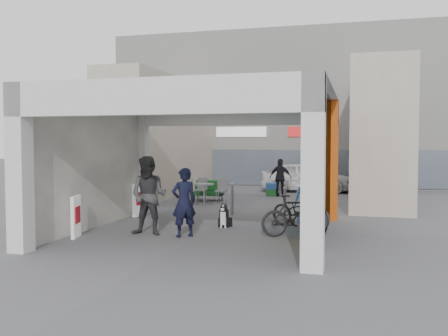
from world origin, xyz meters
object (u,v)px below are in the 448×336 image
(man_back_turned, at_px, (149,196))
(white_van, at_px, (306,177))
(produce_stand, at_px, (208,192))
(man_crates, at_px, (281,178))
(border_collie, at_px, (224,218))
(bicycle_rear, at_px, (295,215))
(man_elderly, at_px, (307,199))
(cafe_set, at_px, (203,195))
(man_with_dog, at_px, (184,202))
(bicycle_front, at_px, (300,211))

(man_back_turned, relative_size, white_van, 0.48)
(produce_stand, distance_m, man_back_turned, 7.42)
(man_back_turned, distance_m, man_crates, 9.64)
(border_collie, relative_size, white_van, 0.16)
(bicycle_rear, distance_m, white_van, 10.96)
(man_elderly, xyz_separation_m, white_van, (-0.99, 9.44, -0.05))
(produce_stand, xyz_separation_m, man_back_turned, (0.70, -7.36, 0.66))
(border_collie, bearing_deg, cafe_set, 133.38)
(man_with_dog, relative_size, man_elderly, 1.12)
(man_with_dog, height_order, bicycle_rear, man_with_dog)
(man_crates, relative_size, bicycle_front, 0.90)
(cafe_set, distance_m, man_with_dog, 6.62)
(produce_stand, relative_size, white_van, 0.29)
(man_crates, bearing_deg, bicycle_rear, 106.14)
(cafe_set, relative_size, bicycle_front, 0.86)
(cafe_set, bearing_deg, man_with_dog, -76.65)
(man_elderly, height_order, bicycle_rear, man_elderly)
(cafe_set, bearing_deg, bicycle_front, -47.35)
(man_back_turned, relative_size, man_elderly, 1.30)
(bicycle_front, bearing_deg, man_back_turned, 146.20)
(produce_stand, distance_m, man_crates, 3.33)
(cafe_set, distance_m, white_van, 6.21)
(man_crates, bearing_deg, produce_stand, 44.96)
(man_back_turned, height_order, man_elderly, man_back_turned)
(border_collie, height_order, man_with_dog, man_with_dog)
(bicycle_front, xyz_separation_m, white_van, (-0.84, 9.72, 0.23))
(cafe_set, bearing_deg, border_collie, -66.52)
(border_collie, xyz_separation_m, bicycle_rear, (1.98, -0.76, 0.24))
(man_back_turned, xyz_separation_m, white_van, (2.66, 11.68, -0.28))
(man_with_dog, height_order, man_back_turned, man_back_turned)
(man_elderly, bearing_deg, cafe_set, 132.55)
(bicycle_front, bearing_deg, man_with_dog, 154.34)
(produce_stand, height_order, border_collie, produce_stand)
(man_back_turned, xyz_separation_m, man_elderly, (3.64, 2.23, -0.22))
(man_back_turned, bearing_deg, border_collie, 43.88)
(man_crates, bearing_deg, bicycle_front, 107.82)
(produce_stand, bearing_deg, man_crates, 36.18)
(bicycle_front, bearing_deg, man_crates, 39.46)
(produce_stand, distance_m, white_van, 5.48)
(cafe_set, height_order, man_crates, man_crates)
(man_elderly, bearing_deg, white_van, 92.99)
(bicycle_front, bearing_deg, produce_stand, 64.82)
(cafe_set, bearing_deg, produce_stand, 95.73)
(border_collie, relative_size, man_crates, 0.42)
(man_back_turned, xyz_separation_m, bicycle_front, (3.50, 1.95, -0.51))
(man_crates, height_order, bicycle_rear, man_crates)
(man_back_turned, height_order, white_van, man_back_turned)
(man_with_dog, bearing_deg, man_back_turned, -40.32)
(produce_stand, bearing_deg, white_van, 48.70)
(man_back_turned, height_order, bicycle_front, man_back_turned)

